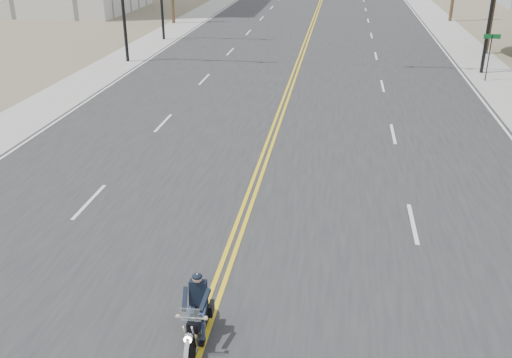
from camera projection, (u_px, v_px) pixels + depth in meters
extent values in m
cube|color=#A5A5A0|center=(418.00, 0.00, 68.33)|extent=(3.00, 200.00, 0.01)
cylinder|color=black|center=(123.00, 6.00, 35.53)|extent=(0.20, 0.20, 7.00)
cylinder|color=black|center=(491.00, 13.00, 32.60)|extent=(0.20, 0.20, 7.00)
cylinder|color=black|center=(489.00, 58.00, 31.71)|extent=(0.06, 0.06, 2.60)
cube|color=#0C5926|center=(492.00, 36.00, 31.22)|extent=(0.90, 0.03, 0.25)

